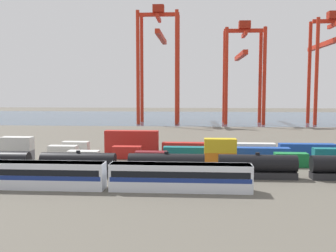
{
  "coord_description": "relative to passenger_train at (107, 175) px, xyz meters",
  "views": [
    {
      "loc": [
        -0.08,
        -73.79,
        14.25
      ],
      "look_at": [
        -6.9,
        23.7,
        5.39
      ],
      "focal_mm": 41.82,
      "sensor_mm": 36.0,
      "label": 1
    }
  ],
  "objects": [
    {
      "name": "shipping_container_15",
      "position": [
        -14.81,
        32.65,
        -0.84
      ],
      "size": [
        6.04,
        2.44,
        2.6
      ],
      "primitive_type": "cube",
      "color": "silver",
      "rests_on": "ground_plane"
    },
    {
      "name": "freight_tank_row",
      "position": [
        7.86,
        9.04,
        -0.17
      ],
      "size": [
        72.05,
        2.77,
        4.23
      ],
      "color": "#232326",
      "rests_on": "ground_plane"
    },
    {
      "name": "shipping_container_10",
      "position": [
        12.05,
        25.95,
        -0.84
      ],
      "size": [
        12.1,
        2.44,
        2.6
      ],
      "primitive_type": "cube",
      "color": "#146066",
      "rests_on": "ground_plane"
    },
    {
      "name": "shipping_container_8",
      "position": [
        -15.51,
        25.95,
        -0.84
      ],
      "size": [
        6.04,
        2.44,
        2.6
      ],
      "primitive_type": "cube",
      "color": "silver",
      "rests_on": "ground_plane"
    },
    {
      "name": "ground_plane",
      "position": [
        12.66,
        59.14,
        -2.14
      ],
      "size": [
        420.0,
        420.0,
        0.0
      ],
      "primitive_type": "plane",
      "color": "#5B564C"
    },
    {
      "name": "shipping_container_4",
      "position": [
        17.34,
        19.26,
        -0.84
      ],
      "size": [
        6.04,
        2.44,
        2.6
      ],
      "primitive_type": "cube",
      "color": "orange",
      "rests_on": "ground_plane"
    },
    {
      "name": "shipping_container_3",
      "position": [
        4.11,
        19.26,
        -0.84
      ],
      "size": [
        6.04,
        2.44,
        2.6
      ],
      "primitive_type": "cube",
      "color": "maroon",
      "rests_on": "ground_plane"
    },
    {
      "name": "shipping_container_0",
      "position": [
        -22.35,
        19.26,
        -0.84
      ],
      "size": [
        6.04,
        2.44,
        2.6
      ],
      "primitive_type": "cube",
      "color": "slate",
      "rests_on": "ground_plane"
    },
    {
      "name": "shipping_container_16",
      "position": [
        -1.81,
        32.65,
        -0.84
      ],
      "size": [
        12.1,
        2.44,
        2.6
      ],
      "primitive_type": "cube",
      "color": "#AD211C",
      "rests_on": "ground_plane"
    },
    {
      "name": "gantry_crane_east",
      "position": [
        70.0,
        119.56,
        26.76
      ],
      "size": [
        17.16,
        39.75,
        47.16
      ],
      "color": "red",
      "rests_on": "ground_plane"
    },
    {
      "name": "shipping_container_17",
      "position": [
        -1.81,
        32.65,
        1.76
      ],
      "size": [
        12.1,
        2.44,
        2.6
      ],
      "primitive_type": "cube",
      "color": "#AD211C",
      "rests_on": "shipping_container_16"
    },
    {
      "name": "shipping_container_9",
      "position": [
        -1.73,
        25.95,
        -0.84
      ],
      "size": [
        6.04,
        2.44,
        2.6
      ],
      "primitive_type": "cube",
      "color": "#AD211C",
      "rests_on": "ground_plane"
    },
    {
      "name": "shipping_container_6",
      "position": [
        30.57,
        19.26,
        -0.84
      ],
      "size": [
        6.04,
        2.44,
        2.6
      ],
      "primitive_type": "cube",
      "color": "#197538",
      "rests_on": "ground_plane"
    },
    {
      "name": "shipping_container_1",
      "position": [
        -22.35,
        19.26,
        1.76
      ],
      "size": [
        6.04,
        2.44,
        2.6
      ],
      "primitive_type": "cube",
      "color": "silver",
      "rests_on": "shipping_container_0"
    },
    {
      "name": "shipping_container_2",
      "position": [
        -9.12,
        19.26,
        -0.84
      ],
      "size": [
        6.04,
        2.44,
        2.6
      ],
      "primitive_type": "cube",
      "color": "silver",
      "rests_on": "ground_plane"
    },
    {
      "name": "shipping_container_12",
      "position": [
        39.62,
        25.95,
        -0.84
      ],
      "size": [
        6.04,
        2.44,
        2.6
      ],
      "primitive_type": "cube",
      "color": "#146066",
      "rests_on": "ground_plane"
    },
    {
      "name": "gantry_crane_central",
      "position": [
        33.25,
        119.26,
        24.22
      ],
      "size": [
        17.32,
        37.05,
        43.64
      ],
      "color": "red",
      "rests_on": "ground_plane"
    },
    {
      "name": "passenger_train",
      "position": [
        0.0,
        0.0,
        0.0
      ],
      "size": [
        41.19,
        3.14,
        3.9
      ],
      "color": "silver",
      "rests_on": "ground_plane"
    },
    {
      "name": "shipping_container_11",
      "position": [
        25.84,
        25.95,
        -0.84
      ],
      "size": [
        12.1,
        2.44,
        2.6
      ],
      "primitive_type": "cube",
      "color": "#1C4299",
      "rests_on": "ground_plane"
    },
    {
      "name": "shipping_container_19",
      "position": [
        24.21,
        32.65,
        -0.84
      ],
      "size": [
        12.1,
        2.44,
        2.6
      ],
      "primitive_type": "cube",
      "color": "silver",
      "rests_on": "ground_plane"
    },
    {
      "name": "shipping_container_18",
      "position": [
        11.2,
        32.65,
        -0.84
      ],
      "size": [
        12.1,
        2.44,
        2.6
      ],
      "primitive_type": "cube",
      "color": "#AD211C",
      "rests_on": "ground_plane"
    },
    {
      "name": "gantry_crane_west",
      "position": [
        -3.5,
        119.44,
        29.21
      ],
      "size": [
        17.97,
        40.8,
        50.85
      ],
      "color": "red",
      "rests_on": "ground_plane"
    },
    {
      "name": "harbour_water",
      "position": [
        12.66,
        155.42,
        -2.14
      ],
      "size": [
        400.0,
        110.0,
        0.01
      ],
      "primitive_type": "cube",
      "color": "#384C60",
      "rests_on": "ground_plane"
    },
    {
      "name": "shipping_container_20",
      "position": [
        37.21,
        32.65,
        -0.84
      ],
      "size": [
        12.1,
        2.44,
        2.6
      ],
      "primitive_type": "cube",
      "color": "#1C4299",
      "rests_on": "ground_plane"
    },
    {
      "name": "shipping_container_5",
      "position": [
        17.34,
        19.26,
        1.76
      ],
      "size": [
        6.04,
        2.44,
        2.6
      ],
      "primitive_type": "cube",
      "color": "gold",
      "rests_on": "shipping_container_4"
    }
  ]
}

